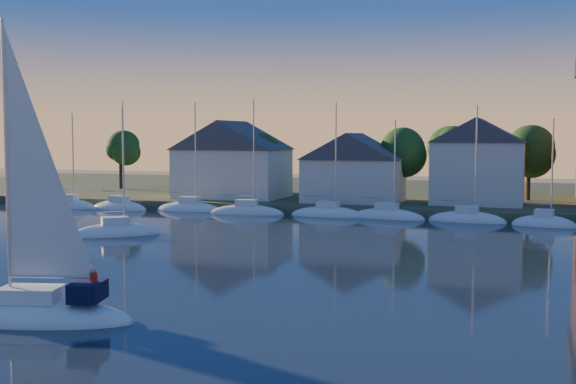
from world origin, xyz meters
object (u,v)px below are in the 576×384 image
at_px(clubhouse_centre, 354,167).
at_px(hero_sailboat, 34,308).
at_px(clubhouse_east, 478,160).
at_px(clubhouse_west, 232,158).
at_px(drifting_sailboat_left, 115,234).

distance_m(clubhouse_centre, hero_sailboat, 54.86).
bearing_deg(clubhouse_centre, clubhouse_east, 8.13).
bearing_deg(clubhouse_centre, clubhouse_west, 176.42).
relative_size(clubhouse_east, hero_sailboat, 0.68).
relative_size(clubhouse_west, clubhouse_centre, 1.18).
distance_m(clubhouse_west, hero_sailboat, 57.59).
height_order(clubhouse_centre, hero_sailboat, hero_sailboat).
distance_m(clubhouse_west, clubhouse_centre, 16.05).
bearing_deg(drifting_sailboat_left, clubhouse_west, 52.41).
xyz_separation_m(hero_sailboat, drifting_sailboat_left, (-12.64, 26.73, -0.53)).
height_order(clubhouse_centre, clubhouse_east, clubhouse_east).
bearing_deg(hero_sailboat, clubhouse_west, -90.20).
xyz_separation_m(clubhouse_west, clubhouse_centre, (16.00, -1.00, -0.80)).
height_order(clubhouse_east, hero_sailboat, hero_sailboat).
relative_size(clubhouse_centre, clubhouse_east, 1.10).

